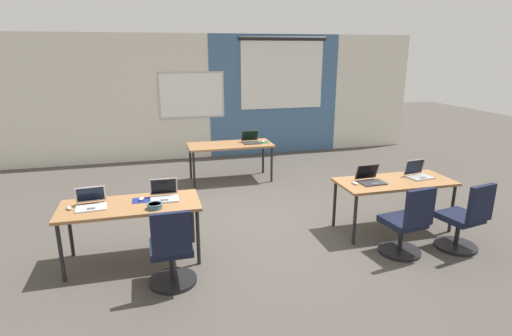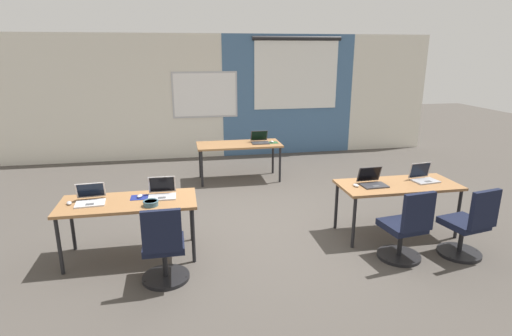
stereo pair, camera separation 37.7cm
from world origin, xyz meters
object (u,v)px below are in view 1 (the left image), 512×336
at_px(laptop_near_left_end, 91,203).
at_px(snack_bowl, 155,205).
at_px(desk_near_left, 131,209).
at_px(laptop_near_right_inner, 370,179).
at_px(mouse_near_left_end, 69,208).
at_px(desk_far_center, 230,147).
at_px(mouse_near_left_inner, 141,199).
at_px(mouse_near_right_inner, 355,183).
at_px(chair_near_right_inner, 406,227).
at_px(chair_near_left_inner, 172,254).
at_px(chair_near_right_end, 464,222).
at_px(laptop_near_right_end, 418,174).
at_px(laptop_far_right, 251,140).
at_px(mouse_far_right, 263,141).
at_px(desk_near_right, 394,185).
at_px(laptop_near_left_inner, 164,195).

xyz_separation_m(laptop_near_left_end, snack_bowl, (0.70, -0.24, -0.01)).
bearing_deg(laptop_near_left_end, desk_near_left, -8.57).
bearing_deg(laptop_near_right_inner, mouse_near_left_end, 177.38).
xyz_separation_m(desk_far_center, laptop_near_right_inner, (1.38, -2.78, 0.11)).
height_order(mouse_near_left_inner, mouse_near_right_inner, mouse_near_left_inner).
height_order(laptop_near_right_inner, chair_near_right_inner, laptop_near_right_inner).
xyz_separation_m(mouse_near_left_inner, chair_near_left_inner, (0.29, -0.79, -0.36)).
xyz_separation_m(chair_near_right_end, laptop_near_right_inner, (-0.87, 0.81, 0.39)).
bearing_deg(laptop_near_right_end, chair_near_right_end, -90.87).
height_order(mouse_near_left_inner, laptop_far_right, laptop_far_right).
bearing_deg(mouse_far_right, mouse_near_left_inner, -130.24).
bearing_deg(laptop_far_right, desk_far_center, -178.00).
height_order(chair_near_left_inner, chair_near_right_inner, same).
bearing_deg(desk_near_right, mouse_far_right, 111.81).
height_order(desk_near_left, chair_near_left_inner, chair_near_left_inner).
relative_size(desk_near_right, laptop_near_left_inner, 4.77).
xyz_separation_m(desk_far_center, laptop_far_right, (0.41, 0.01, 0.11)).
relative_size(laptop_far_right, snack_bowl, 1.89).
bearing_deg(laptop_near_left_end, mouse_near_left_inner, 2.05).
bearing_deg(laptop_far_right, snack_bowl, -120.89).
distance_m(mouse_near_left_end, chair_near_right_end, 4.75).
distance_m(desk_far_center, mouse_near_left_inner, 3.15).
bearing_deg(chair_near_left_inner, chair_near_right_end, 177.67).
bearing_deg(mouse_near_left_inner, mouse_far_right, 49.76).
height_order(desk_near_left, mouse_near_right_inner, mouse_near_right_inner).
height_order(mouse_near_left_end, laptop_near_right_end, laptop_near_right_end).
relative_size(mouse_near_left_inner, laptop_near_right_inner, 0.33).
distance_m(desk_near_right, chair_near_right_end, 0.98).
relative_size(chair_near_left_inner, mouse_far_right, 9.00).
bearing_deg(laptop_near_left_inner, desk_near_right, -0.49).
xyz_separation_m(laptop_near_left_end, chair_near_right_inner, (3.65, -0.76, -0.39)).
relative_size(laptop_near_right_end, mouse_near_right_inner, 3.34).
bearing_deg(desk_near_left, desk_near_right, 0.00).
distance_m(chair_near_left_inner, chair_near_right_end, 3.59).
relative_size(chair_near_left_inner, chair_near_right_inner, 1.00).
bearing_deg(laptop_near_right_end, snack_bowl, 176.84).
relative_size(desk_near_right, chair_near_right_end, 1.74).
height_order(chair_near_left_inner, laptop_near_right_inner, laptop_near_right_inner).
distance_m(mouse_near_left_end, chair_near_left_inner, 1.34).
distance_m(chair_near_right_end, laptop_near_right_inner, 1.25).
relative_size(laptop_near_left_end, chair_near_right_end, 0.39).
xyz_separation_m(mouse_near_left_inner, snack_bowl, (0.15, -0.30, 0.01)).
xyz_separation_m(desk_far_center, chair_near_right_end, (2.25, -3.59, -0.28)).
distance_m(laptop_near_left_inner, chair_near_left_inner, 0.88).
distance_m(laptop_near_left_end, laptop_near_right_end, 4.33).
height_order(mouse_near_left_end, laptop_near_left_inner, laptop_near_left_inner).
relative_size(laptop_near_right_end, snack_bowl, 2.04).
bearing_deg(chair_near_right_end, desk_far_center, -68.85).
distance_m(desk_near_left, laptop_near_right_inner, 3.13).
xyz_separation_m(mouse_near_left_end, mouse_far_right, (3.05, 2.76, 0.00)).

